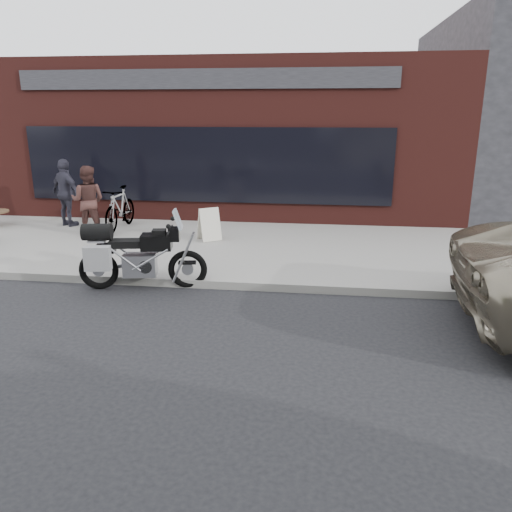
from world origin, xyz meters
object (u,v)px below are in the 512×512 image
Objects in this scene: bicycle_rear at (120,208)px; cafe_patron_right at (66,193)px; sandwich_sign at (209,224)px; cafe_patron_left at (88,201)px; motorcycle at (134,256)px.

cafe_patron_right reaches higher than bicycle_rear.
cafe_patron_right is at bearing 173.87° from bicycle_rear.
bicycle_rear is 1.58m from cafe_patron_right.
cafe_patron_left is (-3.05, 0.15, 0.46)m from sandwich_sign.
cafe_patron_left is at bearing 142.65° from sandwich_sign.
cafe_patron_right reaches higher than cafe_patron_left.
bicycle_rear is at bearing 127.97° from sandwich_sign.
cafe_patron_right is at bearing -46.60° from cafe_patron_left.
cafe_patron_left is 0.96× the size of cafe_patron_right.
motorcycle reaches higher than bicycle_rear.
bicycle_rear is 0.88m from cafe_patron_left.
bicycle_rear is 1.03× the size of cafe_patron_right.
bicycle_rear is 2.65m from sandwich_sign.
sandwich_sign is 0.43× the size of cafe_patron_right.
cafe_patron_left reaches higher than motorcycle.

